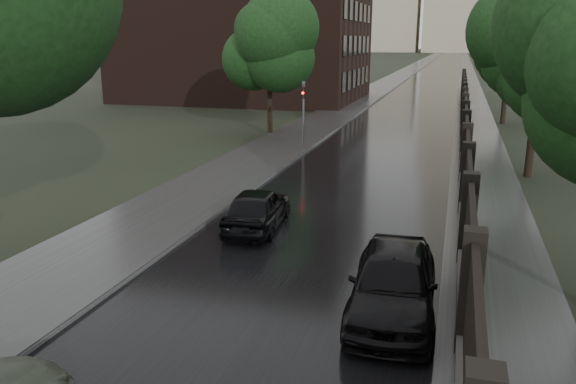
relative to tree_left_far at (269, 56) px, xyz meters
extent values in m
cube|color=black|center=(8.00, 160.00, -5.23)|extent=(8.00, 420.00, 0.02)
cube|color=#2D2D2D|center=(2.00, 160.00, -5.16)|extent=(4.00, 420.00, 0.16)
cube|color=#2D2D2D|center=(13.50, 160.00, -5.20)|extent=(3.00, 420.00, 0.08)
cube|color=#383533|center=(12.60, 2.00, -4.99)|extent=(0.40, 75.00, 0.50)
cube|color=black|center=(12.60, 2.00, -3.74)|extent=(0.15, 75.00, 2.00)
cube|color=black|center=(12.60, 40.00, -3.89)|extent=(0.45, 0.45, 2.70)
cylinder|color=black|center=(0.00, 0.00, -2.32)|extent=(0.36, 0.36, 5.85)
sphere|color=black|center=(0.00, 0.00, 0.02)|extent=(4.25, 4.25, 4.25)
cylinder|color=black|center=(15.50, -8.00, -2.48)|extent=(0.36, 0.36, 5.53)
sphere|color=black|center=(15.50, -8.00, -0.27)|extent=(4.08, 4.08, 4.08)
cylinder|color=black|center=(15.50, 10.00, -2.48)|extent=(0.36, 0.36, 5.53)
sphere|color=black|center=(15.50, 10.00, -0.27)|extent=(4.08, 4.08, 4.08)
cylinder|color=#59595E|center=(3.70, -5.00, -3.74)|extent=(0.12, 0.12, 3.00)
imported|color=#59595E|center=(3.70, -5.00, -1.74)|extent=(0.16, 0.20, 1.00)
sphere|color=#FF0C0C|center=(3.70, -5.15, -1.89)|extent=(0.14, 0.14, 0.14)
cube|color=black|center=(-10.00, 22.00, 4.76)|extent=(24.00, 18.00, 20.00)
cube|color=tan|center=(-24.00, 270.00, 16.76)|extent=(28.00, 22.00, 44.00)
cube|color=tan|center=(40.00, 270.00, 16.76)|extent=(28.00, 22.00, 44.00)
imported|color=black|center=(5.81, -18.75, -4.52)|extent=(2.09, 4.37, 1.44)
imported|color=black|center=(10.96, -23.74, -4.42)|extent=(2.18, 4.93, 1.65)
camera|label=1|loc=(12.06, -35.93, 1.01)|focal=35.00mm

